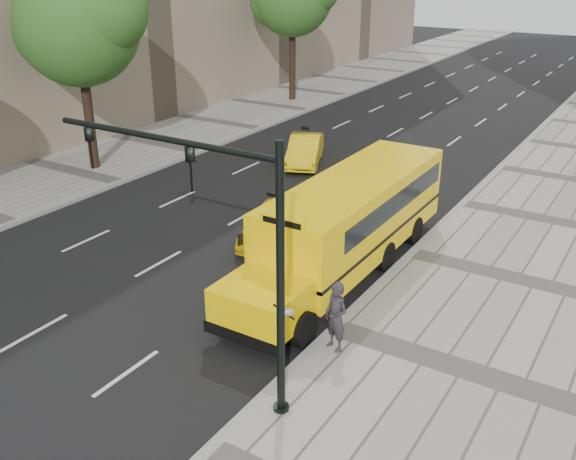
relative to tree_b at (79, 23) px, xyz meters
The scene contains 10 objects.
ground 12.44m from the tree_b, ahead, with size 140.00×140.00×0.00m, color black.
sidewalk_far 6.79m from the tree_b, 121.79° to the right, with size 6.00×140.00×0.15m, color #9B9892.
curb_museum 17.74m from the tree_b, ahead, with size 0.30×140.00×0.15m, color gray.
curb_far 7.18m from the tree_b, 22.15° to the right, with size 0.30×140.00×0.15m, color gray.
tree_b is the anchor object (origin of this frame).
school_bus 15.94m from the tree_b, 10.28° to the right, with size 2.96×11.56×3.19m.
taxi_near 13.29m from the tree_b, 11.39° to the right, with size 1.62×4.02×1.37m, color yellow.
taxi_far 11.74m from the tree_b, 37.62° to the left, with size 1.47×4.21×1.39m, color yellow.
pedestrian 19.31m from the tree_b, 23.86° to the right, with size 0.69×0.45×1.90m, color #29252C.
traffic_signal 18.84m from the tree_b, 33.32° to the right, with size 6.18×0.36×6.40m.
Camera 1 is at (12.89, -19.08, 9.64)m, focal length 40.00 mm.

